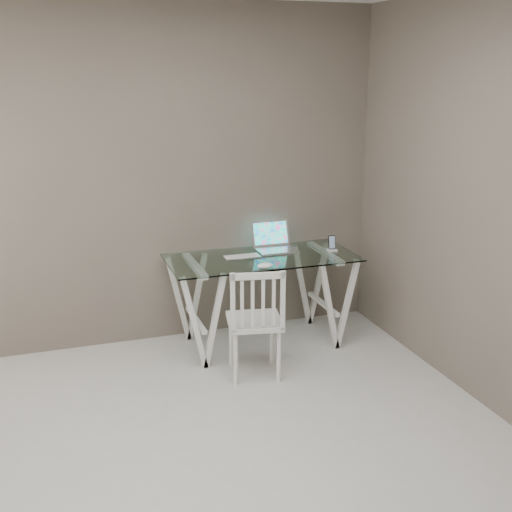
{
  "coord_description": "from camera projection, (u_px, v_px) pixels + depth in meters",
  "views": [
    {
      "loc": [
        -0.71,
        -2.77,
        2.18
      ],
      "look_at": [
        0.76,
        1.55,
        0.85
      ],
      "focal_mm": 45.0,
      "sensor_mm": 36.0,
      "label": 1
    }
  ],
  "objects": [
    {
      "name": "laptop",
      "position": [
        274.0,
        243.0,
        5.31
      ],
      "size": [
        0.32,
        0.3,
        0.22
      ],
      "color": "silver",
      "rests_on": "desk"
    },
    {
      "name": "desk",
      "position": [
        262.0,
        300.0,
        5.2
      ],
      "size": [
        1.5,
        0.7,
        0.75
      ],
      "color": "silver",
      "rests_on": "ground"
    },
    {
      "name": "mouse",
      "position": [
        265.0,
        266.0,
        4.81
      ],
      "size": [
        0.12,
        0.07,
        0.04
      ],
      "primitive_type": "ellipsoid",
      "color": "white",
      "rests_on": "desk"
    },
    {
      "name": "keyboard",
      "position": [
        242.0,
        257.0,
        5.09
      ],
      "size": [
        0.29,
        0.13,
        0.01
      ],
      "primitive_type": "cube",
      "color": "silver",
      "rests_on": "desk"
    },
    {
      "name": "chair",
      "position": [
        256.0,
        318.0,
        4.59
      ],
      "size": [
        0.45,
        0.45,
        0.85
      ],
      "rotation": [
        0.0,
        0.0,
        -0.19
      ],
      "color": "silver",
      "rests_on": "ground"
    },
    {
      "name": "room",
      "position": [
        192.0,
        177.0,
        2.87
      ],
      "size": [
        4.5,
        4.52,
        2.71
      ],
      "color": "#AEACA6",
      "rests_on": "ground"
    },
    {
      "name": "phone_dock",
      "position": [
        332.0,
        247.0,
        5.26
      ],
      "size": [
        0.07,
        0.07,
        0.13
      ],
      "color": "white",
      "rests_on": "desk"
    }
  ]
}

